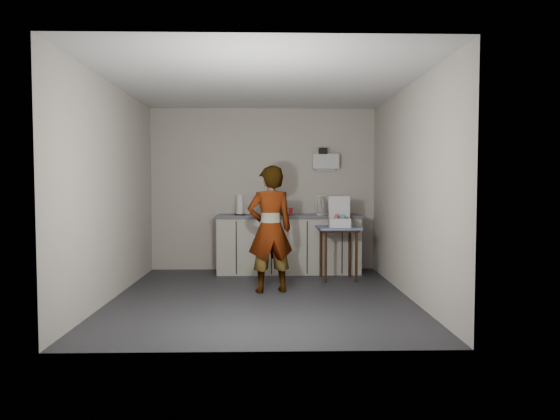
{
  "coord_description": "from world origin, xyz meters",
  "views": [
    {
      "loc": [
        0.08,
        -6.06,
        1.39
      ],
      "look_at": [
        0.24,
        0.45,
        1.05
      ],
      "focal_mm": 32.0,
      "sensor_mm": 36.0,
      "label": 1
    }
  ],
  "objects_px": {
    "standing_man": "(270,229)",
    "bakery_box": "(340,220)",
    "soap_bottle": "(282,205)",
    "soda_can": "(291,211)",
    "side_table": "(338,234)",
    "kitchen_counter": "(289,245)",
    "dark_bottle": "(270,207)",
    "paper_towel": "(240,206)",
    "dish_rack": "(329,210)"
  },
  "relations": [
    {
      "from": "soda_can",
      "to": "side_table",
      "type": "bearing_deg",
      "value": -40.01
    },
    {
      "from": "kitchen_counter",
      "to": "soda_can",
      "type": "distance_m",
      "value": 0.54
    },
    {
      "from": "kitchen_counter",
      "to": "soap_bottle",
      "type": "xyz_separation_m",
      "value": [
        -0.11,
        0.01,
        0.63
      ]
    },
    {
      "from": "paper_towel",
      "to": "dish_rack",
      "type": "xyz_separation_m",
      "value": [
        1.4,
        0.1,
        -0.08
      ]
    },
    {
      "from": "soap_bottle",
      "to": "bakery_box",
      "type": "distance_m",
      "value": 1.04
    },
    {
      "from": "side_table",
      "to": "paper_towel",
      "type": "distance_m",
      "value": 1.59
    },
    {
      "from": "kitchen_counter",
      "to": "dish_rack",
      "type": "height_order",
      "value": "dish_rack"
    },
    {
      "from": "kitchen_counter",
      "to": "paper_towel",
      "type": "xyz_separation_m",
      "value": [
        -0.75,
        -0.06,
        0.63
      ]
    },
    {
      "from": "side_table",
      "to": "soap_bottle",
      "type": "xyz_separation_m",
      "value": [
        -0.8,
        0.61,
        0.38
      ]
    },
    {
      "from": "standing_man",
      "to": "paper_towel",
      "type": "relative_size",
      "value": 5.28
    },
    {
      "from": "soda_can",
      "to": "paper_towel",
      "type": "bearing_deg",
      "value": -178.93
    },
    {
      "from": "kitchen_counter",
      "to": "standing_man",
      "type": "distance_m",
      "value": 1.49
    },
    {
      "from": "side_table",
      "to": "soda_can",
      "type": "distance_m",
      "value": 0.92
    },
    {
      "from": "side_table",
      "to": "standing_man",
      "type": "distance_m",
      "value": 1.29
    },
    {
      "from": "dish_rack",
      "to": "side_table",
      "type": "bearing_deg",
      "value": -85.23
    },
    {
      "from": "soda_can",
      "to": "dark_bottle",
      "type": "xyz_separation_m",
      "value": [
        -0.32,
        0.03,
        0.07
      ]
    },
    {
      "from": "dish_rack",
      "to": "bakery_box",
      "type": "xyz_separation_m",
      "value": [
        0.07,
        -0.63,
        -0.11
      ]
    },
    {
      "from": "kitchen_counter",
      "to": "paper_towel",
      "type": "relative_size",
      "value": 7.29
    },
    {
      "from": "soda_can",
      "to": "bakery_box",
      "type": "bearing_deg",
      "value": -38.77
    },
    {
      "from": "paper_towel",
      "to": "bakery_box",
      "type": "distance_m",
      "value": 1.57
    },
    {
      "from": "soda_can",
      "to": "dish_rack",
      "type": "bearing_deg",
      "value": 7.63
    },
    {
      "from": "soap_bottle",
      "to": "dish_rack",
      "type": "relative_size",
      "value": 0.65
    },
    {
      "from": "kitchen_counter",
      "to": "soda_can",
      "type": "relative_size",
      "value": 20.28
    },
    {
      "from": "dark_bottle",
      "to": "standing_man",
      "type": "bearing_deg",
      "value": -90.07
    },
    {
      "from": "kitchen_counter",
      "to": "paper_towel",
      "type": "bearing_deg",
      "value": -175.7
    },
    {
      "from": "dark_bottle",
      "to": "paper_towel",
      "type": "relative_size",
      "value": 0.81
    },
    {
      "from": "kitchen_counter",
      "to": "paper_towel",
      "type": "distance_m",
      "value": 0.98
    },
    {
      "from": "kitchen_counter",
      "to": "bakery_box",
      "type": "bearing_deg",
      "value": -39.63
    },
    {
      "from": "standing_man",
      "to": "bakery_box",
      "type": "bearing_deg",
      "value": -155.2
    },
    {
      "from": "side_table",
      "to": "bakery_box",
      "type": "height_order",
      "value": "bakery_box"
    },
    {
      "from": "paper_towel",
      "to": "dish_rack",
      "type": "relative_size",
      "value": 0.7
    },
    {
      "from": "kitchen_counter",
      "to": "soap_bottle",
      "type": "distance_m",
      "value": 0.64
    },
    {
      "from": "soap_bottle",
      "to": "soda_can",
      "type": "distance_m",
      "value": 0.17
    },
    {
      "from": "side_table",
      "to": "dark_bottle",
      "type": "bearing_deg",
      "value": 146.04
    },
    {
      "from": "side_table",
      "to": "paper_towel",
      "type": "bearing_deg",
      "value": 156.28
    },
    {
      "from": "dish_rack",
      "to": "bakery_box",
      "type": "distance_m",
      "value": 0.65
    },
    {
      "from": "soda_can",
      "to": "dish_rack",
      "type": "height_order",
      "value": "dish_rack"
    },
    {
      "from": "standing_man",
      "to": "soda_can",
      "type": "relative_size",
      "value": 14.68
    },
    {
      "from": "side_table",
      "to": "bakery_box",
      "type": "xyz_separation_m",
      "value": [
        0.02,
        0.01,
        0.2
      ]
    },
    {
      "from": "side_table",
      "to": "dark_bottle",
      "type": "height_order",
      "value": "dark_bottle"
    },
    {
      "from": "kitchen_counter",
      "to": "soap_bottle",
      "type": "bearing_deg",
      "value": 176.48
    },
    {
      "from": "soap_bottle",
      "to": "kitchen_counter",
      "type": "bearing_deg",
      "value": -3.52
    },
    {
      "from": "kitchen_counter",
      "to": "side_table",
      "type": "xyz_separation_m",
      "value": [
        0.69,
        -0.6,
        0.24
      ]
    },
    {
      "from": "standing_man",
      "to": "dark_bottle",
      "type": "distance_m",
      "value": 1.42
    },
    {
      "from": "side_table",
      "to": "dark_bottle",
      "type": "xyz_separation_m",
      "value": [
        -0.99,
        0.59,
        0.37
      ]
    },
    {
      "from": "dish_rack",
      "to": "soda_can",
      "type": "bearing_deg",
      "value": -172.37
    },
    {
      "from": "standing_man",
      "to": "paper_towel",
      "type": "xyz_separation_m",
      "value": [
        -0.46,
        1.36,
        0.24
      ]
    },
    {
      "from": "side_table",
      "to": "standing_man",
      "type": "bearing_deg",
      "value": -143.73
    },
    {
      "from": "soda_can",
      "to": "dark_bottle",
      "type": "bearing_deg",
      "value": 174.59
    },
    {
      "from": "kitchen_counter",
      "to": "dark_bottle",
      "type": "xyz_separation_m",
      "value": [
        -0.29,
        -0.01,
        0.61
      ]
    }
  ]
}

